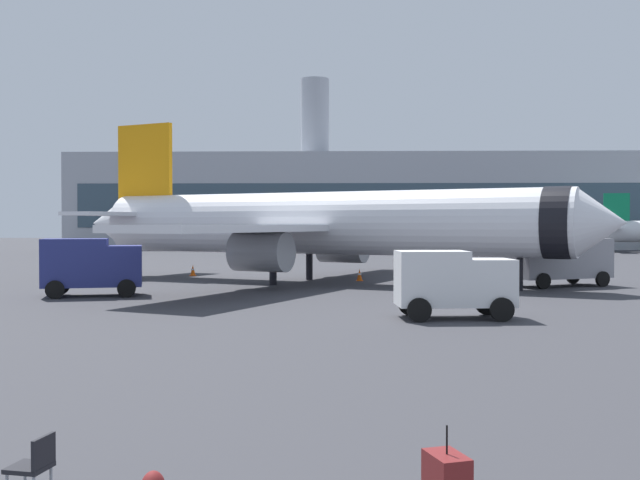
{
  "coord_description": "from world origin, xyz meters",
  "views": [
    {
      "loc": [
        0.49,
        -3.71,
        3.59
      ],
      "look_at": [
        -0.26,
        25.25,
        3.0
      ],
      "focal_mm": 42.06,
      "sensor_mm": 36.0,
      "label": 1
    }
  ],
  "objects_px": {
    "safety_cone_mid": "(360,275)",
    "safety_cone_far": "(193,270)",
    "fuel_truck": "(558,256)",
    "gate_chair": "(34,464)",
    "service_truck": "(91,264)",
    "cargo_van": "(453,281)",
    "safety_cone_near": "(106,273)",
    "airplane_at_gate": "(317,224)"
  },
  "relations": [
    {
      "from": "safety_cone_mid",
      "to": "safety_cone_far",
      "type": "distance_m",
      "value": 12.45
    },
    {
      "from": "fuel_truck",
      "to": "gate_chair",
      "type": "relative_size",
      "value": 7.51
    },
    {
      "from": "service_truck",
      "to": "safety_cone_mid",
      "type": "relative_size",
      "value": 6.82
    },
    {
      "from": "service_truck",
      "to": "safety_cone_far",
      "type": "relative_size",
      "value": 6.68
    },
    {
      "from": "safety_cone_mid",
      "to": "safety_cone_far",
      "type": "height_order",
      "value": "safety_cone_far"
    },
    {
      "from": "service_truck",
      "to": "cargo_van",
      "type": "xyz_separation_m",
      "value": [
        16.81,
        -8.56,
        -0.16
      ]
    },
    {
      "from": "safety_cone_far",
      "to": "safety_cone_near",
      "type": "bearing_deg",
      "value": -144.83
    },
    {
      "from": "safety_cone_mid",
      "to": "service_truck",
      "type": "bearing_deg",
      "value": -142.37
    },
    {
      "from": "airplane_at_gate",
      "to": "safety_cone_near",
      "type": "bearing_deg",
      "value": 168.18
    },
    {
      "from": "airplane_at_gate",
      "to": "gate_chair",
      "type": "bearing_deg",
      "value": -94.09
    },
    {
      "from": "cargo_van",
      "to": "safety_cone_near",
      "type": "distance_m",
      "value": 28.18
    },
    {
      "from": "service_truck",
      "to": "safety_cone_mid",
      "type": "bearing_deg",
      "value": 37.63
    },
    {
      "from": "gate_chair",
      "to": "safety_cone_far",
      "type": "bearing_deg",
      "value": 98.45
    },
    {
      "from": "safety_cone_near",
      "to": "safety_cone_far",
      "type": "height_order",
      "value": "safety_cone_near"
    },
    {
      "from": "cargo_van",
      "to": "safety_cone_far",
      "type": "bearing_deg",
      "value": 121.75
    },
    {
      "from": "fuel_truck",
      "to": "safety_cone_far",
      "type": "relative_size",
      "value": 8.31
    },
    {
      "from": "fuel_truck",
      "to": "safety_cone_mid",
      "type": "xyz_separation_m",
      "value": [
        -11.45,
        3.94,
        -1.4
      ]
    },
    {
      "from": "fuel_truck",
      "to": "safety_cone_far",
      "type": "bearing_deg",
      "value": 159.88
    },
    {
      "from": "safety_cone_far",
      "to": "gate_chair",
      "type": "relative_size",
      "value": 0.9
    },
    {
      "from": "cargo_van",
      "to": "airplane_at_gate",
      "type": "bearing_deg",
      "value": 108.32
    },
    {
      "from": "fuel_truck",
      "to": "safety_cone_mid",
      "type": "height_order",
      "value": "fuel_truck"
    },
    {
      "from": "safety_cone_far",
      "to": "safety_cone_mid",
      "type": "bearing_deg",
      "value": -21.2
    },
    {
      "from": "fuel_truck",
      "to": "service_truck",
      "type": "bearing_deg",
      "value": -165.19
    },
    {
      "from": "safety_cone_near",
      "to": "fuel_truck",
      "type": "bearing_deg",
      "value": -9.82
    },
    {
      "from": "fuel_truck",
      "to": "gate_chair",
      "type": "xyz_separation_m",
      "value": [
        -16.69,
        -34.42,
        -1.27
      ]
    },
    {
      "from": "fuel_truck",
      "to": "cargo_van",
      "type": "distance_m",
      "value": 17.4
    },
    {
      "from": "airplane_at_gate",
      "to": "service_truck",
      "type": "height_order",
      "value": "airplane_at_gate"
    },
    {
      "from": "fuel_truck",
      "to": "airplane_at_gate",
      "type": "bearing_deg",
      "value": 172.19
    },
    {
      "from": "airplane_at_gate",
      "to": "service_truck",
      "type": "xyz_separation_m",
      "value": [
        -11.13,
        -8.6,
        -2.05
      ]
    },
    {
      "from": "airplane_at_gate",
      "to": "service_truck",
      "type": "bearing_deg",
      "value": -142.3
    },
    {
      "from": "service_truck",
      "to": "gate_chair",
      "type": "height_order",
      "value": "service_truck"
    },
    {
      "from": "safety_cone_near",
      "to": "safety_cone_far",
      "type": "xyz_separation_m",
      "value": [
        5.07,
        3.57,
        -0.03
      ]
    },
    {
      "from": "gate_chair",
      "to": "service_truck",
      "type": "bearing_deg",
      "value": 107.09
    },
    {
      "from": "airplane_at_gate",
      "to": "fuel_truck",
      "type": "distance_m",
      "value": 14.35
    },
    {
      "from": "airplane_at_gate",
      "to": "safety_cone_far",
      "type": "height_order",
      "value": "airplane_at_gate"
    },
    {
      "from": "cargo_van",
      "to": "safety_cone_mid",
      "type": "relative_size",
      "value": 5.96
    },
    {
      "from": "cargo_van",
      "to": "safety_cone_far",
      "type": "height_order",
      "value": "cargo_van"
    },
    {
      "from": "cargo_van",
      "to": "fuel_truck",
      "type": "bearing_deg",
      "value": 61.11
    },
    {
      "from": "safety_cone_mid",
      "to": "safety_cone_far",
      "type": "xyz_separation_m",
      "value": [
        -11.61,
        4.5,
        0.01
      ]
    },
    {
      "from": "gate_chair",
      "to": "cargo_van",
      "type": "bearing_deg",
      "value": 66.65
    },
    {
      "from": "fuel_truck",
      "to": "gate_chair",
      "type": "height_order",
      "value": "fuel_truck"
    },
    {
      "from": "airplane_at_gate",
      "to": "gate_chair",
      "type": "xyz_separation_m",
      "value": [
        -2.6,
        -36.35,
        -3.16
      ]
    }
  ]
}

